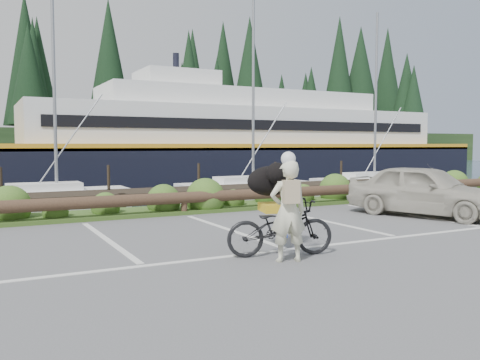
# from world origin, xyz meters

# --- Properties ---
(ground) EXTENTS (72.00, 72.00, 0.00)m
(ground) POSITION_xyz_m (0.00, 0.00, 0.00)
(ground) COLOR #555558
(harbor_backdrop) EXTENTS (170.00, 160.00, 30.00)m
(harbor_backdrop) POSITION_xyz_m (0.40, 78.42, -0.00)
(harbor_backdrop) COLOR #1A2B3F
(harbor_backdrop) RESTS_ON ground
(vegetation_strip) EXTENTS (34.00, 1.60, 0.10)m
(vegetation_strip) POSITION_xyz_m (0.00, 5.30, 0.05)
(vegetation_strip) COLOR #3D5B21
(vegetation_strip) RESTS_ON ground
(log_rail) EXTENTS (32.00, 0.30, 0.60)m
(log_rail) POSITION_xyz_m (0.00, 4.60, 0.00)
(log_rail) COLOR #443021
(log_rail) RESTS_ON ground
(bicycle) EXTENTS (1.89, 1.07, 0.94)m
(bicycle) POSITION_xyz_m (-0.38, -0.74, 0.47)
(bicycle) COLOR black
(bicycle) RESTS_ON ground
(cyclist) EXTENTS (0.66, 0.52, 1.60)m
(cyclist) POSITION_xyz_m (-0.49, -1.14, 0.80)
(cyclist) COLOR beige
(cyclist) RESTS_ON ground
(dog) EXTENTS (0.67, 1.00, 0.53)m
(dog) POSITION_xyz_m (-0.23, -0.18, 1.20)
(dog) COLOR black
(dog) RESTS_ON bicycle
(parked_car) EXTENTS (2.79, 4.20, 1.33)m
(parked_car) POSITION_xyz_m (5.40, 1.53, 0.66)
(parked_car) COLOR #B2AC9C
(parked_car) RESTS_ON ground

